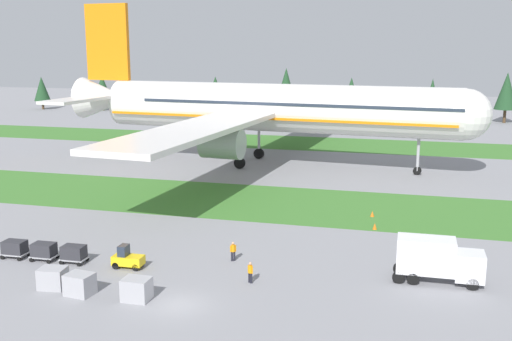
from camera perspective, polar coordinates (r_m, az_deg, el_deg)
name	(u,v)px	position (r m, az deg, el deg)	size (l,w,h in m)	color
ground_plane	(178,305)	(45.45, -7.31, -12.47)	(400.00, 400.00, 0.00)	gray
grass_strip_near	(274,203)	(72.81, 1.68, -3.06)	(320.00, 16.88, 0.01)	#3D752D
grass_strip_far	(328,144)	(116.92, 6.82, 2.49)	(320.00, 16.88, 0.01)	#3D752D
airliner	(265,107)	(94.90, 0.83, 5.97)	(66.71, 82.38, 25.33)	silver
baggage_tug	(127,259)	(53.01, -12.00, -8.10)	(2.63, 1.37, 1.97)	yellow
cargo_dolly_lead	(74,253)	(55.24, -16.76, -7.42)	(2.24, 1.56, 1.55)	#A3A3A8
cargo_dolly_second	(44,250)	(56.71, -19.32, -7.09)	(2.24, 1.56, 1.55)	#A3A3A8
cargo_dolly_third	(15,248)	(58.29, -21.74, -6.76)	(2.24, 1.56, 1.55)	#A3A3A8
catering_truck	(438,259)	(50.58, 16.71, -7.96)	(6.97, 2.36, 3.58)	silver
ground_crew_marshaller	(250,272)	(48.68, -0.54, -9.49)	(0.49, 0.36, 1.74)	black
ground_crew_loader	(233,251)	(53.44, -2.17, -7.53)	(0.48, 0.37, 1.74)	black
uld_container_0	(80,284)	(48.45, -16.24, -10.23)	(2.00, 1.60, 1.65)	#A3A3A8
uld_container_1	(53,278)	(50.30, -18.56, -9.56)	(2.00, 1.60, 1.64)	#A3A3A8
uld_container_2	(137,289)	(46.49, -11.16, -10.90)	(2.00, 1.60, 1.68)	#A3A3A8
taxiway_marker_0	(375,226)	(63.60, 11.11, -5.17)	(0.44, 0.44, 0.66)	orange
taxiway_marker_1	(372,214)	(68.18, 10.88, -4.02)	(0.44, 0.44, 0.63)	orange
distant_tree_line	(320,92)	(159.09, 6.01, 7.39)	(184.90, 10.29, 12.74)	#4C3823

